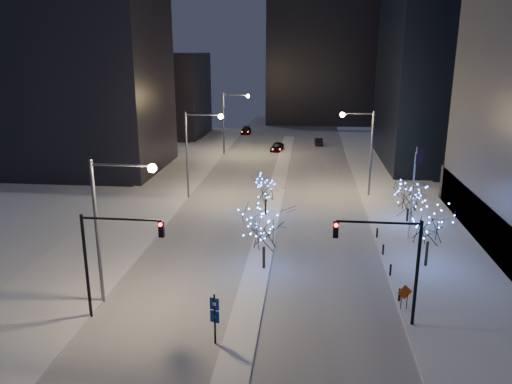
# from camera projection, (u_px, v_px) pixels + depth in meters

# --- Properties ---
(ground) EXTENTS (160.00, 160.00, 0.00)m
(ground) POSITION_uv_depth(u_px,v_px,m) (244.00, 325.00, 31.38)
(ground) COLOR white
(ground) RESTS_ON ground
(road) EXTENTS (20.00, 130.00, 0.02)m
(road) POSITION_uv_depth(u_px,v_px,m) (278.00, 183.00, 64.83)
(road) COLOR #ACB1BC
(road) RESTS_ON ground
(median) EXTENTS (2.00, 80.00, 0.15)m
(median) POSITION_uv_depth(u_px,v_px,m) (276.00, 193.00, 60.03)
(median) COLOR silver
(median) RESTS_ON ground
(east_sidewalk) EXTENTS (10.00, 90.00, 0.15)m
(east_sidewalk) POSITION_uv_depth(u_px,v_px,m) (421.00, 225.00, 48.97)
(east_sidewalk) COLOR silver
(east_sidewalk) RESTS_ON ground
(west_sidewalk) EXTENTS (8.00, 90.00, 0.15)m
(west_sidewalk) POSITION_uv_depth(u_px,v_px,m) (135.00, 215.00, 51.88)
(west_sidewalk) COLOR silver
(west_sidewalk) RESTS_ON ground
(filler_west_near) EXTENTS (22.00, 18.00, 24.00)m
(filler_west_near) POSITION_uv_depth(u_px,v_px,m) (80.00, 84.00, 69.11)
(filler_west_near) COLOR black
(filler_west_near) RESTS_ON ground
(filler_west_far) EXTENTS (18.00, 16.00, 16.00)m
(filler_west_far) POSITION_uv_depth(u_px,v_px,m) (159.00, 95.00, 98.69)
(filler_west_far) COLOR black
(filler_west_far) RESTS_ON ground
(horizon_block) EXTENTS (24.00, 14.00, 42.00)m
(horizon_block) POSITION_uv_depth(u_px,v_px,m) (321.00, 29.00, 112.91)
(horizon_block) COLOR black
(horizon_block) RESTS_ON ground
(street_lamp_w_near) EXTENTS (4.40, 0.56, 10.00)m
(street_lamp_w_near) POSITION_uv_depth(u_px,v_px,m) (111.00, 213.00, 32.39)
(street_lamp_w_near) COLOR #595E66
(street_lamp_w_near) RESTS_ON ground
(street_lamp_w_mid) EXTENTS (4.40, 0.56, 10.00)m
(street_lamp_w_mid) POSITION_uv_depth(u_px,v_px,m) (196.00, 143.00, 56.29)
(street_lamp_w_mid) COLOR #595E66
(street_lamp_w_mid) RESTS_ON ground
(street_lamp_w_far) EXTENTS (4.40, 0.56, 10.00)m
(street_lamp_w_far) POSITION_uv_depth(u_px,v_px,m) (230.00, 115.00, 80.19)
(street_lamp_w_far) COLOR #595E66
(street_lamp_w_far) RESTS_ON ground
(street_lamp_east) EXTENTS (3.90, 0.56, 10.00)m
(street_lamp_east) POSITION_uv_depth(u_px,v_px,m) (364.00, 142.00, 57.26)
(street_lamp_east) COLOR #595E66
(street_lamp_east) RESTS_ON ground
(traffic_signal_west) EXTENTS (5.26, 0.43, 7.00)m
(traffic_signal_west) POSITION_uv_depth(u_px,v_px,m) (109.00, 250.00, 30.91)
(traffic_signal_west) COLOR black
(traffic_signal_west) RESTS_ON ground
(traffic_signal_east) EXTENTS (5.26, 0.43, 7.00)m
(traffic_signal_east) POSITION_uv_depth(u_px,v_px,m) (392.00, 255.00, 30.12)
(traffic_signal_east) COLOR black
(traffic_signal_east) RESTS_ON ground
(flagpoles) EXTENTS (1.35, 2.60, 8.00)m
(flagpoles) POSITION_uv_depth(u_px,v_px,m) (414.00, 186.00, 45.20)
(flagpoles) COLOR silver
(flagpoles) RESTS_ON east_sidewalk
(bollards) EXTENTS (0.16, 12.16, 0.90)m
(bollards) POSITION_uv_depth(u_px,v_px,m) (387.00, 259.00, 39.75)
(bollards) COLOR black
(bollards) RESTS_ON east_sidewalk
(car_near) EXTENTS (2.41, 4.52, 1.46)m
(car_near) POSITION_uv_depth(u_px,v_px,m) (277.00, 147.00, 84.79)
(car_near) COLOR black
(car_near) RESTS_ON ground
(car_mid) EXTENTS (1.54, 3.94, 1.28)m
(car_mid) POSITION_uv_depth(u_px,v_px,m) (319.00, 141.00, 90.12)
(car_mid) COLOR black
(car_mid) RESTS_ON ground
(car_far) EXTENTS (2.05, 4.73, 1.36)m
(car_far) POSITION_uv_depth(u_px,v_px,m) (246.00, 130.00, 102.19)
(car_far) COLOR black
(car_far) RESTS_ON ground
(holiday_tree_median_near) EXTENTS (5.63, 5.63, 5.34)m
(holiday_tree_median_near) POSITION_uv_depth(u_px,v_px,m) (264.00, 227.00, 38.29)
(holiday_tree_median_near) COLOR black
(holiday_tree_median_near) RESTS_ON median
(holiday_tree_median_far) EXTENTS (3.56, 3.56, 4.06)m
(holiday_tree_median_far) POSITION_uv_depth(u_px,v_px,m) (266.00, 189.00, 51.16)
(holiday_tree_median_far) COLOR black
(holiday_tree_median_far) RESTS_ON median
(holiday_tree_plaza_near) EXTENTS (4.49, 4.49, 5.21)m
(holiday_tree_plaza_near) POSITION_uv_depth(u_px,v_px,m) (430.00, 224.00, 38.75)
(holiday_tree_plaza_near) COLOR black
(holiday_tree_plaza_near) RESTS_ON east_sidewalk
(holiday_tree_plaza_far) EXTENTS (4.31, 4.31, 4.19)m
(holiday_tree_plaza_far) POSITION_uv_depth(u_px,v_px,m) (409.00, 196.00, 49.23)
(holiday_tree_plaza_far) COLOR black
(holiday_tree_plaza_far) RESTS_ON east_sidewalk
(wayfinding_sign) EXTENTS (0.56, 0.26, 3.21)m
(wayfinding_sign) POSITION_uv_depth(u_px,v_px,m) (215.00, 314.00, 28.89)
(wayfinding_sign) COLOR black
(wayfinding_sign) RESTS_ON ground
(construction_sign) EXTENTS (1.02, 0.37, 1.76)m
(construction_sign) POSITION_uv_depth(u_px,v_px,m) (405.00, 294.00, 32.79)
(construction_sign) COLOR black
(construction_sign) RESTS_ON east_sidewalk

